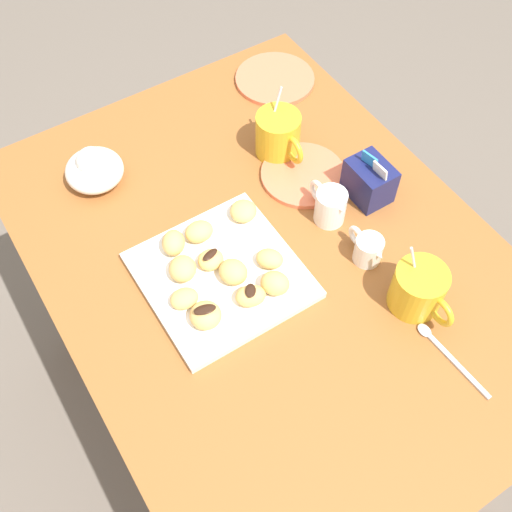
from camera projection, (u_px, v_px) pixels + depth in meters
The scene contains 26 objects.
ground_plane at pixel (266, 402), 1.77m from camera, with size 8.00×8.00×0.00m, color #665B51.
dining_table at pixel (270, 293), 1.26m from camera, with size 1.08×0.79×0.76m.
pastry_plate_square at pixel (221, 275), 1.11m from camera, with size 0.27×0.27×0.02m, color white.
coffee_mug_mustard_left at pixel (279, 134), 1.25m from camera, with size 0.13×0.09×0.15m.
coffee_mug_mustard_right at pixel (419, 289), 1.05m from camera, with size 0.13×0.09×0.14m.
cream_pitcher_white at pixel (330, 205), 1.16m from camera, with size 0.10×0.06×0.07m.
sugar_caddy at pixel (369, 181), 1.20m from camera, with size 0.09×0.07×0.11m.
ice_cream_bowl at pixel (94, 169), 1.22m from camera, with size 0.12×0.12×0.09m.
chocolate_sauce_pitcher at pixel (368, 248), 1.12m from camera, with size 0.09×0.05×0.06m.
saucer_coral_left at pixel (275, 79), 1.42m from camera, with size 0.18×0.18×0.01m, color #E5704C.
saucer_coral_right at pixel (303, 175), 1.25m from camera, with size 0.17×0.17×0.01m, color #E5704C.
loose_spoon_near_saucer at pixel (444, 351), 1.03m from camera, with size 0.16×0.02×0.01m.
beignet_0 at pixel (206, 315), 1.04m from camera, with size 0.05×0.05×0.04m, color #E5B260.
chocolate_drizzle_0 at pixel (205, 309), 1.02m from camera, with size 0.04×0.02×0.01m, color black.
beignet_1 at pixel (233, 272), 1.08m from camera, with size 0.05×0.05×0.04m, color #E5B260.
beignet_2 at pixel (183, 269), 1.09m from camera, with size 0.05×0.05×0.04m, color #E5B260.
beignet_3 at pixel (199, 232), 1.14m from camera, with size 0.05×0.04×0.04m, color #E5B260.
beignet_4 at pixel (270, 259), 1.11m from camera, with size 0.05×0.04×0.03m, color #E5B260.
beignet_5 at pixel (242, 211), 1.17m from camera, with size 0.05×0.05×0.03m, color #E5B260.
beignet_6 at pixel (184, 299), 1.06m from camera, with size 0.05×0.04×0.03m, color #E5B260.
beignet_7 at pixel (275, 283), 1.07m from camera, with size 0.05×0.05×0.04m, color #E5B260.
beignet_8 at pixel (173, 243), 1.12m from camera, with size 0.05×0.04×0.04m, color #E5B260.
beignet_9 at pixel (251, 296), 1.06m from camera, with size 0.04×0.05×0.03m, color #E5B260.
chocolate_drizzle_9 at pixel (250, 291), 1.05m from camera, with size 0.03×0.02×0.01m, color black.
beignet_10 at pixel (211, 260), 1.10m from camera, with size 0.05×0.04×0.03m, color #E5B260.
chocolate_drizzle_10 at pixel (210, 255), 1.09m from camera, with size 0.03×0.02×0.01m, color black.
Camera 1 is at (0.53, -0.37, 1.71)m, focal length 43.05 mm.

